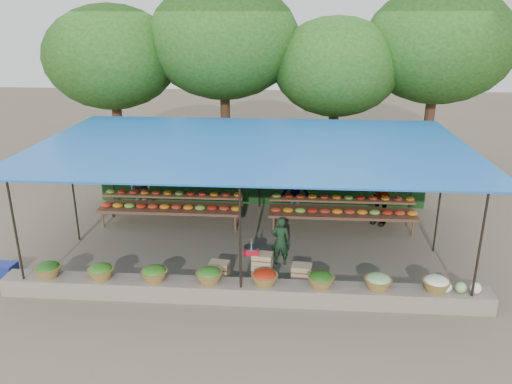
# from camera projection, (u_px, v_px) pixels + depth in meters

# --- Properties ---
(ground) EXTENTS (60.00, 60.00, 0.00)m
(ground) POSITION_uv_depth(u_px,v_px,m) (252.00, 245.00, 13.49)
(ground) COLOR #685E4D
(ground) RESTS_ON ground
(stone_curb) EXTENTS (10.60, 0.55, 0.40)m
(stone_curb) POSITION_uv_depth(u_px,v_px,m) (242.00, 292.00, 10.84)
(stone_curb) COLOR #6D6657
(stone_curb) RESTS_ON ground
(stall_canopy) EXTENTS (10.80, 6.60, 2.82)m
(stall_canopy) POSITION_uv_depth(u_px,v_px,m) (252.00, 149.00, 12.65)
(stall_canopy) COLOR black
(stall_canopy) RESTS_ON ground
(produce_baskets) EXTENTS (8.98, 0.58, 0.34)m
(produce_baskets) POSITION_uv_depth(u_px,v_px,m) (237.00, 277.00, 10.72)
(produce_baskets) COLOR brown
(produce_baskets) RESTS_ON stone_curb
(netting_backdrop) EXTENTS (10.60, 0.06, 2.50)m
(netting_backdrop) POSITION_uv_depth(u_px,v_px,m) (260.00, 168.00, 16.03)
(netting_backdrop) COLOR #17401A
(netting_backdrop) RESTS_ON ground
(tree_row) EXTENTS (16.51, 5.50, 7.12)m
(tree_row) POSITION_uv_depth(u_px,v_px,m) (280.00, 50.00, 17.61)
(tree_row) COLOR #3B2415
(tree_row) RESTS_ON ground
(fruit_table_left) EXTENTS (4.21, 0.95, 0.93)m
(fruit_table_left) POSITION_uv_depth(u_px,v_px,m) (172.00, 204.00, 14.73)
(fruit_table_left) COLOR #4B301E
(fruit_table_left) RESTS_ON ground
(fruit_table_right) EXTENTS (4.21, 0.95, 0.93)m
(fruit_table_right) POSITION_uv_depth(u_px,v_px,m) (342.00, 209.00, 14.38)
(fruit_table_right) COLOR #4B301E
(fruit_table_right) RESTS_ON ground
(crate_counter) EXTENTS (2.39, 0.39, 0.77)m
(crate_counter) POSITION_uv_depth(u_px,v_px,m) (261.00, 272.00, 11.46)
(crate_counter) COLOR #A0815B
(crate_counter) RESTS_ON ground
(weighing_scale) EXTENTS (0.36, 0.36, 0.38)m
(weighing_scale) POSITION_uv_depth(u_px,v_px,m) (251.00, 250.00, 11.29)
(weighing_scale) COLOR red
(weighing_scale) RESTS_ON crate_counter
(vendor_seated) EXTENTS (0.48, 0.33, 1.26)m
(vendor_seated) POSITION_uv_depth(u_px,v_px,m) (280.00, 241.00, 12.27)
(vendor_seated) COLOR #17331B
(vendor_seated) RESTS_ON ground
(customer_left) EXTENTS (0.91, 0.81, 1.56)m
(customer_left) POSITION_uv_depth(u_px,v_px,m) (141.00, 188.00, 15.56)
(customer_left) COLOR slate
(customer_left) RESTS_ON ground
(customer_mid) EXTENTS (1.07, 0.73, 1.53)m
(customer_mid) POSITION_uv_depth(u_px,v_px,m) (295.00, 192.00, 15.23)
(customer_mid) COLOR slate
(customer_mid) RESTS_ON ground
(customer_right) EXTENTS (1.13, 0.97, 1.82)m
(customer_right) POSITION_uv_depth(u_px,v_px,m) (381.00, 195.00, 14.61)
(customer_right) COLOR slate
(customer_right) RESTS_ON ground
(blue_crate_front) EXTENTS (0.65, 0.57, 0.33)m
(blue_crate_front) POSITION_uv_depth(u_px,v_px,m) (94.00, 281.00, 11.35)
(blue_crate_front) COLOR navy
(blue_crate_front) RESTS_ON ground
(blue_crate_back) EXTENTS (0.57, 0.42, 0.33)m
(blue_crate_back) POSITION_uv_depth(u_px,v_px,m) (4.00, 270.00, 11.82)
(blue_crate_back) COLOR navy
(blue_crate_back) RESTS_ON ground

